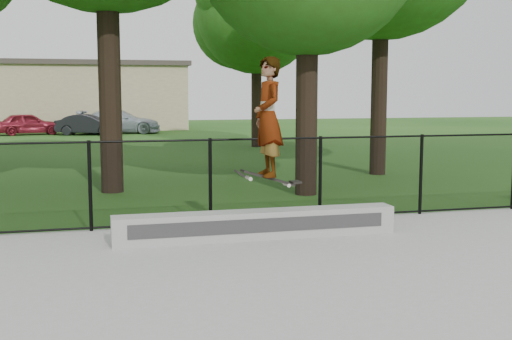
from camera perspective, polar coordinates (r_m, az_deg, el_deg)
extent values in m
cube|color=#9B9B96|center=(10.07, 0.13, -4.86)|extent=(4.48, 0.40, 0.44)
imported|color=maroon|center=(37.92, -19.57, 3.89)|extent=(3.79, 2.18, 1.22)
imported|color=black|center=(36.70, -14.67, 3.92)|extent=(3.36, 2.05, 1.14)
imported|color=#A5B1BB|center=(37.88, -12.02, 4.22)|extent=(4.52, 2.64, 1.34)
cube|color=black|center=(9.71, 1.07, -0.69)|extent=(0.81, 0.23, 0.27)
imported|color=#A0B8D2|center=(9.63, 1.08, 4.73)|extent=(0.48, 0.69, 1.80)
cylinder|color=black|center=(10.84, -14.54, -1.38)|extent=(0.06, 0.06, 1.50)
cylinder|color=black|center=(11.02, -4.08, -1.05)|extent=(0.06, 0.06, 1.50)
cylinder|color=black|center=(11.55, 5.72, -0.70)|extent=(0.06, 0.06, 1.50)
cylinder|color=black|center=(12.38, 14.45, -0.37)|extent=(0.06, 0.06, 1.50)
cylinder|color=black|center=(10.94, -4.12, 2.69)|extent=(16.00, 0.04, 0.04)
cylinder|color=black|center=(11.14, -4.05, -4.61)|extent=(16.00, 0.04, 0.04)
cube|color=black|center=(11.02, -4.08, -1.05)|extent=(16.00, 0.01, 1.50)
cylinder|color=black|center=(14.64, 4.53, 6.18)|extent=(0.44, 0.44, 4.30)
cylinder|color=black|center=(15.35, -12.91, 8.60)|extent=(0.44, 0.44, 5.66)
cylinder|color=black|center=(18.63, 10.91, 7.57)|extent=(0.44, 0.44, 5.18)
cylinder|color=black|center=(27.73, 0.04, 6.49)|extent=(0.44, 0.44, 4.27)
sphere|color=#2B5215|center=(27.93, 0.04, 13.78)|extent=(5.13, 5.13, 5.13)
cube|color=#C3BA89|center=(42.84, -14.65, 6.22)|extent=(12.00, 6.00, 4.00)
cube|color=#3F3833|center=(42.87, -14.74, 9.10)|extent=(12.40, 6.40, 0.30)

